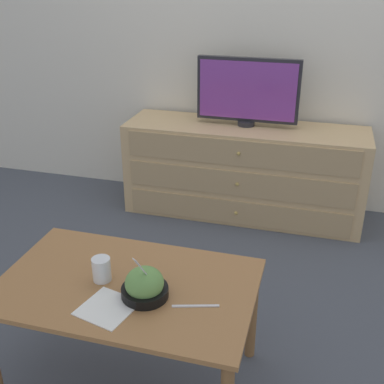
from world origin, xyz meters
The scene contains 9 objects.
ground_plane centered at (0.00, 0.00, 0.00)m, with size 12.00×12.00×0.00m, color #474C56.
wall_back centered at (0.00, 0.03, 1.30)m, with size 12.00×0.05×2.60m.
dresser centered at (-0.14, -0.25, 0.31)m, with size 1.57×0.46×0.62m.
tv centered at (-0.14, -0.22, 0.85)m, with size 0.65×0.11×0.43m.
coffee_table centered at (-0.31, -1.86, 0.42)m, with size 0.97×0.61×0.48m.
takeout_bowl centered at (-0.21, -1.91, 0.53)m, with size 0.17×0.17×0.19m.
drink_cup centered at (-0.40, -1.86, 0.52)m, with size 0.07×0.07×0.09m.
napkin centered at (-0.31, -2.01, 0.48)m, with size 0.21×0.21×0.00m.
knife centered at (-0.02, -1.92, 0.48)m, with size 0.16×0.06×0.01m.
Camera 1 is at (0.33, -3.22, 1.57)m, focal length 45.00 mm.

